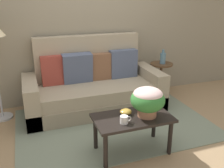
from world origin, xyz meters
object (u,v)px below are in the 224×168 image
object	(u,v)px
table_vase	(163,58)
coffee_mug	(124,120)
couch	(93,87)
side_table	(161,74)
snack_bowl	(126,112)
coffee_table	(133,122)
potted_plant	(148,99)

from	to	relation	value
table_vase	coffee_mug	bearing A→B (deg)	-131.25
couch	coffee_mug	world-z (taller)	couch
couch	table_vase	bearing A→B (deg)	3.06
couch	side_table	world-z (taller)	couch
couch	coffee_mug	xyz separation A→B (m)	(-0.05, -1.46, 0.15)
couch	snack_bowl	distance (m)	1.29
couch	snack_bowl	size ratio (longest dim) A/B	15.66
coffee_table	potted_plant	xyz separation A→B (m)	(0.16, -0.03, 0.28)
potted_plant	coffee_mug	size ratio (longest dim) A/B	2.98
potted_plant	coffee_mug	bearing A→B (deg)	-166.79
snack_bowl	couch	bearing A→B (deg)	91.87
side_table	table_vase	distance (m)	0.29
coffee_mug	table_vase	size ratio (longest dim) A/B	0.52
potted_plant	table_vase	bearing A→B (deg)	54.70
potted_plant	table_vase	world-z (taller)	table_vase
coffee_mug	table_vase	world-z (taller)	table_vase
side_table	table_vase	size ratio (longest dim) A/B	2.45
couch	potted_plant	size ratio (longest dim) A/B	5.51
couch	side_table	size ratio (longest dim) A/B	3.53
coffee_mug	snack_bowl	bearing A→B (deg)	63.39
coffee_mug	snack_bowl	size ratio (longest dim) A/B	0.95
side_table	table_vase	xyz separation A→B (m)	(0.01, -0.02, 0.29)
table_vase	coffee_table	bearing A→B (deg)	-129.99
side_table	snack_bowl	xyz separation A→B (m)	(-1.24, -1.36, 0.08)
coffee_table	table_vase	size ratio (longest dim) A/B	3.60
side_table	snack_bowl	size ratio (longest dim) A/B	4.44
couch	coffee_mug	size ratio (longest dim) A/B	16.45
couch	side_table	xyz separation A→B (m)	(1.29, 0.08, 0.07)
couch	potted_plant	world-z (taller)	couch
side_table	table_vase	world-z (taller)	table_vase
side_table	potted_plant	bearing A→B (deg)	-124.80
coffee_table	coffee_mug	bearing A→B (deg)	-144.17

